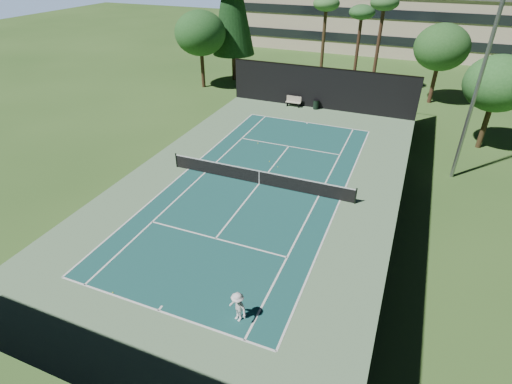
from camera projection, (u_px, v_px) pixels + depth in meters
ground at (259, 184)px, 26.85m from camera, size 160.00×160.00×0.00m
apron_slab at (259, 184)px, 26.84m from camera, size 18.00×32.00×0.01m
court_surface at (259, 184)px, 26.84m from camera, size 10.97×23.77×0.01m
court_lines at (259, 184)px, 26.83m from camera, size 11.07×23.87×0.01m
tennis_net at (259, 177)px, 26.55m from camera, size 12.90×0.10×1.10m
fence at (260, 157)px, 25.84m from camera, size 18.04×32.05×4.03m
player at (238, 307)px, 16.68m from camera, size 1.11×0.89×1.50m
tennis_ball_a at (113, 293)px, 18.35m from camera, size 0.07×0.07×0.07m
tennis_ball_b at (270, 161)px, 29.60m from camera, size 0.07×0.07×0.07m
tennis_ball_c at (278, 167)px, 28.87m from camera, size 0.06×0.06×0.06m
tennis_ball_d at (258, 143)px, 32.34m from camera, size 0.08×0.08×0.08m
park_bench at (294, 101)px, 39.66m from camera, size 1.50×0.45×1.02m
trash_bin at (316, 104)px, 39.02m from camera, size 0.56×0.56×0.95m
palm_a at (326, 7)px, 42.13m from camera, size 2.80×2.80×9.32m
palm_b at (362, 15)px, 43.02m from camera, size 2.80×2.80×8.42m
palm_c at (384, 7)px, 39.20m from camera, size 2.80×2.80×9.77m
decid_tree_a at (442, 47)px, 38.14m from camera, size 5.12×5.12×7.62m
decid_tree_b at (498, 84)px, 29.15m from camera, size 4.80×4.80×7.14m
decid_tree_c at (200, 33)px, 42.53m from camera, size 5.44×5.44×8.09m
campus_building at (371, 19)px, 60.92m from camera, size 40.50×12.50×8.30m
light_pole at (478, 84)px, 24.33m from camera, size 0.90×0.25×12.22m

